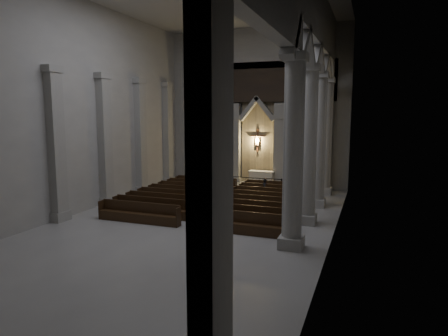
% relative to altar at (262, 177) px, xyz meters
% --- Properties ---
extents(room, '(24.00, 24.10, 12.00)m').
position_rel_altar_xyz_m(room, '(-0.54, -11.12, 6.94)').
color(room, '#9E9B96').
rests_on(room, ground).
extents(sanctuary_wall, '(14.00, 0.77, 12.00)m').
position_rel_altar_xyz_m(sanctuary_wall, '(-0.54, 0.41, 5.95)').
color(sanctuary_wall, '#9F9C94').
rests_on(sanctuary_wall, ground).
extents(right_arcade, '(1.00, 24.00, 12.00)m').
position_rel_altar_xyz_m(right_arcade, '(4.96, -9.79, 7.16)').
color(right_arcade, '#9F9C94').
rests_on(right_arcade, ground).
extents(left_pilasters, '(0.60, 13.00, 8.03)m').
position_rel_altar_xyz_m(left_pilasters, '(-7.29, -7.62, 3.24)').
color(left_pilasters, '#9F9C94').
rests_on(left_pilasters, ground).
extents(sanctuary_step, '(8.50, 2.60, 0.15)m').
position_rel_altar_xyz_m(sanctuary_step, '(-0.54, -0.52, -0.59)').
color(sanctuary_step, '#9F9C94').
rests_on(sanctuary_step, ground).
extents(altar, '(2.02, 0.81, 1.02)m').
position_rel_altar_xyz_m(altar, '(0.00, 0.00, 0.00)').
color(altar, beige).
rests_on(altar, sanctuary_step).
extents(altar_rail, '(5.38, 0.09, 1.06)m').
position_rel_altar_xyz_m(altar_rail, '(-0.54, -2.42, 0.04)').
color(altar_rail, black).
rests_on(altar_rail, ground).
extents(candle_stand_left, '(0.23, 0.23, 1.37)m').
position_rel_altar_xyz_m(candle_stand_left, '(-2.86, -2.21, -0.29)').
color(candle_stand_left, '#9F6530').
rests_on(candle_stand_left, ground).
extents(candle_stand_right, '(0.25, 0.25, 1.46)m').
position_rel_altar_xyz_m(candle_stand_right, '(2.22, -1.66, -0.27)').
color(candle_stand_right, '#9F6530').
rests_on(candle_stand_right, ground).
extents(pews, '(10.08, 9.36, 1.04)m').
position_rel_altar_xyz_m(pews, '(-0.54, -7.99, -0.33)').
color(pews, black).
rests_on(pews, ground).
extents(worshipper, '(0.54, 0.40, 1.37)m').
position_rel_altar_xyz_m(worshipper, '(1.47, -4.63, 0.02)').
color(worshipper, black).
rests_on(worshipper, ground).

